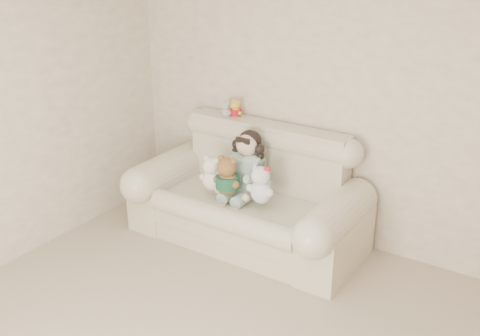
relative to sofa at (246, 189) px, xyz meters
name	(u,v)px	position (x,y,z in m)	size (l,w,h in m)	color
wall_back	(355,103)	(0.75, 0.50, 0.78)	(4.50, 4.50, 0.00)	beige
sofa	(246,189)	(0.00, 0.00, 0.00)	(2.10, 0.95, 1.03)	beige
seated_child	(247,163)	(-0.04, 0.08, 0.21)	(0.37, 0.45, 0.61)	#337255
brown_teddy	(227,172)	(-0.09, -0.15, 0.19)	(0.27, 0.20, 0.42)	brown
white_cat	(261,181)	(0.23, -0.13, 0.19)	(0.26, 0.20, 0.40)	white
cream_teddy	(212,170)	(-0.26, -0.15, 0.17)	(0.24, 0.18, 0.37)	white
yellow_mini_bear	(236,108)	(-0.36, 0.38, 0.60)	(0.13, 0.10, 0.21)	yellow
grey_mini_plush	(226,108)	(-0.45, 0.35, 0.59)	(0.12, 0.09, 0.19)	#AEAEB4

